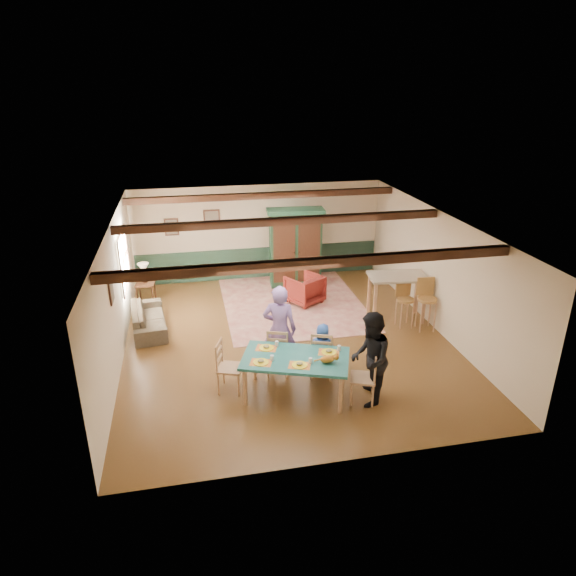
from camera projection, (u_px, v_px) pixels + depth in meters
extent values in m
plane|color=#523317|center=(287.00, 340.00, 11.42)|extent=(8.00, 8.00, 0.00)
cube|color=beige|center=(259.00, 232.00, 14.54)|extent=(7.00, 0.02, 2.70)
cube|color=beige|center=(116.00, 297.00, 10.26)|extent=(0.02, 8.00, 2.70)
cube|color=beige|center=(439.00, 272.00, 11.56)|extent=(0.02, 8.00, 2.70)
cube|color=beige|center=(287.00, 222.00, 10.40)|extent=(7.00, 8.00, 0.02)
cube|color=#1B3124|center=(260.00, 263.00, 14.86)|extent=(6.95, 0.03, 0.90)
cube|color=black|center=(315.00, 263.00, 8.35)|extent=(6.95, 0.16, 0.16)
cube|color=black|center=(283.00, 221.00, 10.79)|extent=(6.95, 0.16, 0.16)
cube|color=black|center=(264.00, 196.00, 13.15)|extent=(6.95, 0.16, 0.16)
imported|color=#8762A8|center=(280.00, 329.00, 9.91)|extent=(0.77, 0.63, 1.81)
imported|color=black|center=(370.00, 359.00, 8.93)|extent=(0.90, 1.01, 1.73)
imported|color=#284FA2|center=(322.00, 349.00, 9.94)|extent=(0.60, 0.49, 1.05)
cube|color=beige|center=(293.00, 303.00, 13.27)|extent=(3.49, 4.14, 0.01)
cube|color=#153421|center=(295.00, 248.00, 14.08)|extent=(1.58, 0.73, 2.17)
imported|color=#561111|center=(305.00, 289.00, 13.20)|extent=(1.10, 1.11, 0.74)
imported|color=#413728|center=(149.00, 318.00, 11.82)|extent=(0.90, 1.90, 0.54)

